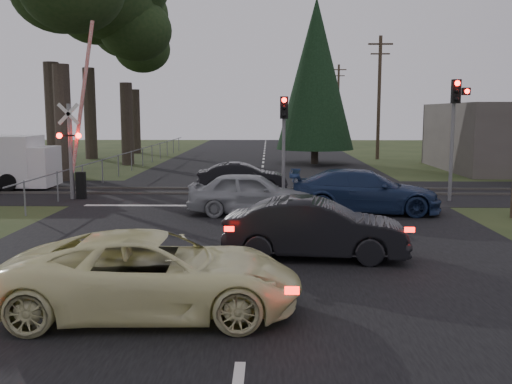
{
  "coord_description": "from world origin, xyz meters",
  "views": [
    {
      "loc": [
        0.39,
        -12.71,
        3.45
      ],
      "look_at": [
        0.04,
        2.7,
        1.3
      ],
      "focal_mm": 40.0,
      "sensor_mm": 36.0,
      "label": 1
    }
  ],
  "objects_px": {
    "crossing_signal": "(76,148)",
    "blue_sedan": "(364,191)",
    "traffic_signal_right": "(456,116)",
    "dark_hatchback": "(316,229)",
    "dark_car_far": "(242,178)",
    "utility_pole_mid": "(379,95)",
    "utility_pole_far": "(338,102)",
    "cream_coupe": "(154,274)",
    "silver_car": "(251,194)",
    "traffic_signal_center": "(284,129)"
  },
  "relations": [
    {
      "from": "silver_car",
      "to": "dark_car_far",
      "type": "height_order",
      "value": "silver_car"
    },
    {
      "from": "traffic_signal_center",
      "to": "dark_car_far",
      "type": "bearing_deg",
      "value": 144.04
    },
    {
      "from": "dark_hatchback",
      "to": "utility_pole_far",
      "type": "bearing_deg",
      "value": -1.85
    },
    {
      "from": "traffic_signal_center",
      "to": "blue_sedan",
      "type": "xyz_separation_m",
      "value": [
        2.69,
        -3.8,
        -2.06
      ]
    },
    {
      "from": "utility_pole_far",
      "to": "silver_car",
      "type": "xyz_separation_m",
      "value": [
        -8.7,
        -48.58,
        -4.0
      ]
    },
    {
      "from": "silver_car",
      "to": "blue_sedan",
      "type": "relative_size",
      "value": 0.83
    },
    {
      "from": "utility_pole_mid",
      "to": "dark_car_far",
      "type": "distance_m",
      "value": 20.69
    },
    {
      "from": "dark_car_far",
      "to": "crossing_signal",
      "type": "bearing_deg",
      "value": 105.55
    },
    {
      "from": "cream_coupe",
      "to": "dark_car_far",
      "type": "height_order",
      "value": "cream_coupe"
    },
    {
      "from": "blue_sedan",
      "to": "dark_car_far",
      "type": "bearing_deg",
      "value": 45.53
    },
    {
      "from": "traffic_signal_center",
      "to": "traffic_signal_right",
      "type": "bearing_deg",
      "value": -10.41
    },
    {
      "from": "traffic_signal_center",
      "to": "utility_pole_far",
      "type": "height_order",
      "value": "utility_pole_far"
    },
    {
      "from": "traffic_signal_right",
      "to": "cream_coupe",
      "type": "distance_m",
      "value": 15.89
    },
    {
      "from": "utility_pole_mid",
      "to": "dark_hatchback",
      "type": "distance_m",
      "value": 30.47
    },
    {
      "from": "utility_pole_far",
      "to": "cream_coupe",
      "type": "bearing_deg",
      "value": -99.81
    },
    {
      "from": "traffic_signal_right",
      "to": "dark_hatchback",
      "type": "bearing_deg",
      "value": -124.3
    },
    {
      "from": "silver_car",
      "to": "dark_car_far",
      "type": "xyz_separation_m",
      "value": [
        -0.57,
        5.55,
        -0.09
      ]
    },
    {
      "from": "crossing_signal",
      "to": "utility_pole_mid",
      "type": "distance_m",
      "value": 25.78
    },
    {
      "from": "crossing_signal",
      "to": "utility_pole_mid",
      "type": "relative_size",
      "value": 0.77
    },
    {
      "from": "crossing_signal",
      "to": "silver_car",
      "type": "xyz_separation_m",
      "value": [
        7.07,
        -3.37,
        -1.33
      ]
    },
    {
      "from": "traffic_signal_right",
      "to": "utility_pole_mid",
      "type": "height_order",
      "value": "utility_pole_mid"
    },
    {
      "from": "crossing_signal",
      "to": "traffic_signal_center",
      "type": "xyz_separation_m",
      "value": [
        8.27,
        0.89,
        0.75
      ]
    },
    {
      "from": "utility_pole_far",
      "to": "dark_hatchback",
      "type": "xyz_separation_m",
      "value": [
        -6.99,
        -54.38,
        -4.01
      ]
    },
    {
      "from": "crossing_signal",
      "to": "traffic_signal_center",
      "type": "height_order",
      "value": "crossing_signal"
    },
    {
      "from": "traffic_signal_right",
      "to": "utility_pole_far",
      "type": "bearing_deg",
      "value": 88.8
    },
    {
      "from": "cream_coupe",
      "to": "blue_sedan",
      "type": "bearing_deg",
      "value": -29.96
    },
    {
      "from": "utility_pole_far",
      "to": "silver_car",
      "type": "relative_size",
      "value": 2.11
    },
    {
      "from": "utility_pole_far",
      "to": "blue_sedan",
      "type": "distance_m",
      "value": 48.52
    },
    {
      "from": "utility_pole_mid",
      "to": "blue_sedan",
      "type": "xyz_separation_m",
      "value": [
        -4.81,
        -23.12,
        -3.98
      ]
    },
    {
      "from": "crossing_signal",
      "to": "traffic_signal_right",
      "type": "xyz_separation_m",
      "value": [
        14.82,
        -0.31,
        1.26
      ]
    },
    {
      "from": "utility_pole_mid",
      "to": "dark_hatchback",
      "type": "height_order",
      "value": "utility_pole_mid"
    },
    {
      "from": "traffic_signal_center",
      "to": "dark_car_far",
      "type": "xyz_separation_m",
      "value": [
        -1.77,
        1.28,
        -2.17
      ]
    },
    {
      "from": "dark_hatchback",
      "to": "traffic_signal_right",
      "type": "bearing_deg",
      "value": -28.82
    },
    {
      "from": "traffic_signal_right",
      "to": "dark_car_far",
      "type": "bearing_deg",
      "value": 163.35
    },
    {
      "from": "crossing_signal",
      "to": "blue_sedan",
      "type": "relative_size",
      "value": 1.35
    },
    {
      "from": "cream_coupe",
      "to": "dark_hatchback",
      "type": "distance_m",
      "value": 4.96
    },
    {
      "from": "cream_coupe",
      "to": "dark_hatchback",
      "type": "xyz_separation_m",
      "value": [
        3.08,
        3.89,
        0.01
      ]
    },
    {
      "from": "crossing_signal",
      "to": "silver_car",
      "type": "distance_m",
      "value": 7.95
    },
    {
      "from": "cream_coupe",
      "to": "blue_sedan",
      "type": "height_order",
      "value": "blue_sedan"
    },
    {
      "from": "cream_coupe",
      "to": "dark_car_far",
      "type": "distance_m",
      "value": 15.25
    },
    {
      "from": "traffic_signal_right",
      "to": "dark_hatchback",
      "type": "relative_size",
      "value": 1.09
    },
    {
      "from": "utility_pole_far",
      "to": "silver_car",
      "type": "distance_m",
      "value": 49.52
    },
    {
      "from": "utility_pole_far",
      "to": "blue_sedan",
      "type": "relative_size",
      "value": 1.75
    },
    {
      "from": "cream_coupe",
      "to": "utility_pole_far",
      "type": "bearing_deg",
      "value": -12.35
    },
    {
      "from": "cream_coupe",
      "to": "dark_car_far",
      "type": "xyz_separation_m",
      "value": [
        0.8,
        15.23,
        -0.07
      ]
    },
    {
      "from": "crossing_signal",
      "to": "cream_coupe",
      "type": "distance_m",
      "value": 14.31
    },
    {
      "from": "traffic_signal_right",
      "to": "cream_coupe",
      "type": "xyz_separation_m",
      "value": [
        -9.12,
        -12.74,
        -2.61
      ]
    },
    {
      "from": "crossing_signal",
      "to": "dark_car_far",
      "type": "xyz_separation_m",
      "value": [
        6.5,
        2.18,
        -1.42
      ]
    },
    {
      "from": "utility_pole_mid",
      "to": "dark_car_far",
      "type": "bearing_deg",
      "value": -117.2
    },
    {
      "from": "silver_car",
      "to": "utility_pole_mid",
      "type": "bearing_deg",
      "value": -17.15
    }
  ]
}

